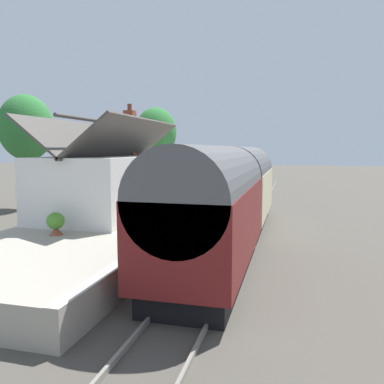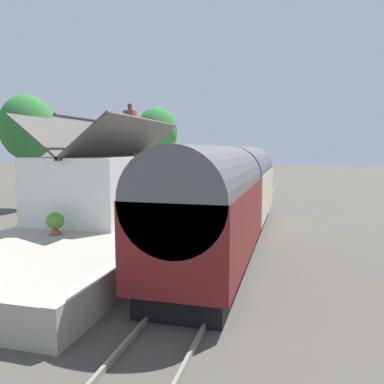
{
  "view_description": "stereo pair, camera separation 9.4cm",
  "coord_description": "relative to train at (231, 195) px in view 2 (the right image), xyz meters",
  "views": [
    {
      "loc": [
        -22.47,
        -3.45,
        4.2
      ],
      "look_at": [
        -3.41,
        1.5,
        1.99
      ],
      "focal_mm": 35.98,
      "sensor_mm": 36.0,
      "label": 1
    },
    {
      "loc": [
        -22.45,
        -3.54,
        4.2
      ],
      "look_at": [
        -3.41,
        1.5,
        1.99
      ],
      "focal_mm": 35.98,
      "sensor_mm": 36.0,
      "label": 2
    }
  ],
  "objects": [
    {
      "name": "rail_near",
      "position": [
        5.87,
        -0.72,
        -2.14
      ],
      "size": [
        52.0,
        0.08,
        0.14
      ],
      "primitive_type": "cube",
      "color": "gray",
      "rests_on": "ground"
    },
    {
      "name": "planter_edge_near",
      "position": [
        7.94,
        6.77,
        -0.76
      ],
      "size": [
        0.68,
        0.68,
        0.9
      ],
      "color": "black",
      "rests_on": "platform"
    },
    {
      "name": "tree_distant",
      "position": [
        6.54,
        15.31,
        3.41
      ],
      "size": [
        3.8,
        3.62,
        7.92
      ],
      "color": "#4C3828",
      "rests_on": "ground"
    },
    {
      "name": "ground_plane",
      "position": [
        5.87,
        0.9,
        -2.21
      ],
      "size": [
        160.0,
        160.0,
        0.0
      ],
      "primitive_type": "plane",
      "color": "#4C473F"
    },
    {
      "name": "train",
      "position": [
        0.0,
        0.0,
        0.0
      ],
      "size": [
        17.22,
        2.73,
        4.32
      ],
      "color": "black",
      "rests_on": "ground"
    },
    {
      "name": "tree_far_left",
      "position": [
        20.09,
        10.7,
        3.66
      ],
      "size": [
        4.59,
        4.04,
        8.31
      ],
      "color": "#4C3828",
      "rests_on": "ground"
    },
    {
      "name": "planter_bench_left",
      "position": [
        7.53,
        3.77,
        -0.92
      ],
      "size": [
        1.02,
        0.32,
        0.63
      ],
      "color": "gray",
      "rests_on": "platform"
    },
    {
      "name": "tree_behind_building",
      "position": [
        14.91,
        11.68,
        2.62
      ],
      "size": [
        3.83,
        3.91,
        7.06
      ],
      "color": "#4C3828",
      "rests_on": "ground"
    },
    {
      "name": "bench_by_lamp",
      "position": [
        9.71,
        4.71,
        -0.75
      ],
      "size": [
        1.41,
        0.47,
        0.88
      ],
      "color": "brown",
      "rests_on": "platform"
    },
    {
      "name": "planter_corner_building",
      "position": [
        9.89,
        6.34,
        -0.97
      ],
      "size": [
        0.99,
        0.32,
        0.54
      ],
      "color": "gray",
      "rests_on": "platform"
    },
    {
      "name": "station_building",
      "position": [
        0.59,
        6.14,
        0.34
      ],
      "size": [
        8.48,
        4.47,
        5.66
      ],
      "color": "white",
      "rests_on": "platform"
    },
    {
      "name": "station_sign_board",
      "position": [
        7.81,
        2.94,
        -0.04
      ],
      "size": [
        0.96,
        0.06,
        1.57
      ],
      "color": "black",
      "rests_on": "platform"
    },
    {
      "name": "planter_under_sign",
      "position": [
        6.59,
        5.33,
        -0.85
      ],
      "size": [
        0.42,
        0.42,
        0.75
      ],
      "color": "gray",
      "rests_on": "platform"
    },
    {
      "name": "platform",
      "position": [
        5.87,
        5.19,
        -1.72
      ],
      "size": [
        32.0,
        6.57,
        0.99
      ],
      "primitive_type": "cube",
      "color": "#A39B8C",
      "rests_on": "ground"
    },
    {
      "name": "planter_bench_right",
      "position": [
        -4.19,
        5.94,
        -0.77
      ],
      "size": [
        0.66,
        0.66,
        0.9
      ],
      "color": "#9E5138",
      "rests_on": "platform"
    },
    {
      "name": "platform_edge_coping",
      "position": [
        5.87,
        2.08,
        -1.22
      ],
      "size": [
        32.0,
        0.36,
        0.02
      ],
      "primitive_type": "cube",
      "color": "beige",
      "rests_on": "platform"
    },
    {
      "name": "bench_mid_platform",
      "position": [
        13.52,
        4.97,
        -0.75
      ],
      "size": [
        1.4,
        0.44,
        0.88
      ],
      "color": "brown",
      "rests_on": "platform"
    },
    {
      "name": "rail_far",
      "position": [
        5.87,
        0.72,
        -2.14
      ],
      "size": [
        52.0,
        0.08,
        0.14
      ],
      "primitive_type": "cube",
      "color": "gray",
      "rests_on": "ground"
    },
    {
      "name": "planter_by_door",
      "position": [
        11.76,
        7.34,
        -0.81
      ],
      "size": [
        0.52,
        0.52,
        0.81
      ],
      "color": "teal",
      "rests_on": "platform"
    }
  ]
}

